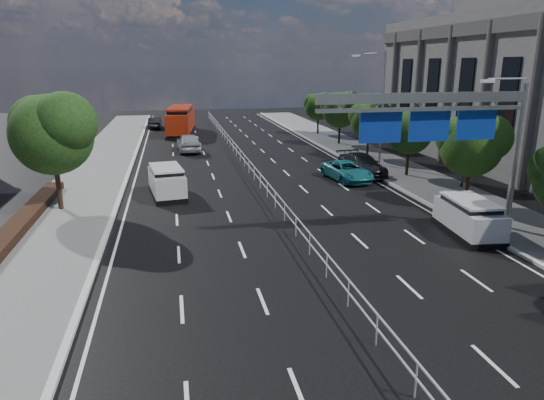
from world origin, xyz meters
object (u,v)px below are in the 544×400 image
object	(u,v)px
white_minivan	(167,182)
near_car_dark	(155,123)
red_bus	(181,120)
near_car_silver	(189,142)
silver_minivan	(469,217)
pedestrian_b	(465,173)
overhead_gantry	(446,119)
parked_car_teal	(347,171)
parked_car_dark	(362,165)

from	to	relation	value
white_minivan	near_car_dark	bearing A→B (deg)	84.82
red_bus	near_car_silver	size ratio (longest dim) A/B	2.16
silver_minivan	pedestrian_b	xyz separation A→B (m)	(5.10, 8.31, 0.18)
white_minivan	pedestrian_b	world-z (taller)	pedestrian_b
white_minivan	pedestrian_b	xyz separation A→B (m)	(19.49, -1.94, 0.12)
silver_minivan	red_bus	bearing A→B (deg)	114.06
overhead_gantry	white_minivan	xyz separation A→B (m)	(-12.83, 9.98, -4.67)
near_car_dark	pedestrian_b	world-z (taller)	pedestrian_b
near_car_dark	silver_minivan	bearing A→B (deg)	112.48
red_bus	parked_car_teal	world-z (taller)	red_bus
near_car_dark	pedestrian_b	distance (m)	42.14
overhead_gantry	silver_minivan	xyz separation A→B (m)	(1.56, -0.27, -4.73)
white_minivan	silver_minivan	bearing A→B (deg)	-43.31
white_minivan	near_car_dark	xyz separation A→B (m)	(-1.60, 34.54, -0.23)
overhead_gantry	red_bus	bearing A→B (deg)	106.26
near_car_silver	parked_car_teal	distance (m)	17.79
parked_car_teal	parked_car_dark	xyz separation A→B (m)	(1.71, 1.49, 0.09)
near_car_silver	parked_car_dark	xyz separation A→B (m)	(12.32, -12.78, -0.10)
overhead_gantry	parked_car_dark	xyz separation A→B (m)	(1.47, 13.28, -4.84)
white_minivan	parked_car_teal	xyz separation A→B (m)	(12.59, 1.81, -0.26)
white_minivan	silver_minivan	size ratio (longest dim) A/B	1.03
white_minivan	silver_minivan	world-z (taller)	white_minivan
red_bus	parked_car_dark	world-z (taller)	red_bus
near_car_silver	pedestrian_b	bearing A→B (deg)	130.55
overhead_gantry	parked_car_teal	size ratio (longest dim) A/B	2.11
silver_minivan	pedestrian_b	size ratio (longest dim) A/B	2.43
near_car_silver	silver_minivan	distance (m)	29.11
silver_minivan	white_minivan	bearing A→B (deg)	150.33
overhead_gantry	red_bus	distance (m)	40.28
overhead_gantry	parked_car_dark	world-z (taller)	overhead_gantry
overhead_gantry	parked_car_dark	size ratio (longest dim) A/B	1.94
pedestrian_b	parked_car_dark	bearing A→B (deg)	-1.08
white_minivan	silver_minivan	xyz separation A→B (m)	(14.39, -10.25, -0.06)
parked_car_teal	parked_car_dark	distance (m)	2.27
red_bus	near_car_dark	world-z (taller)	red_bus
red_bus	silver_minivan	xyz separation A→B (m)	(12.78, -38.76, -0.79)
white_minivan	pedestrian_b	distance (m)	19.59
overhead_gantry	red_bus	size ratio (longest dim) A/B	0.94
near_car_silver	pedestrian_b	world-z (taller)	pedestrian_b
overhead_gantry	silver_minivan	size ratio (longest dim) A/B	2.31
red_bus	near_car_silver	bearing A→B (deg)	-81.49
near_car_silver	near_car_dark	world-z (taller)	near_car_silver
silver_minivan	overhead_gantry	bearing A→B (deg)	175.92
overhead_gantry	pedestrian_b	bearing A→B (deg)	50.37
red_bus	pedestrian_b	distance (m)	35.32
overhead_gantry	near_car_dark	distance (m)	47.05
near_car_silver	red_bus	bearing A→B (deg)	-91.92
white_minivan	parked_car_teal	bearing A→B (deg)	0.35
overhead_gantry	red_bus	world-z (taller)	overhead_gantry
silver_minivan	parked_car_teal	bearing A→B (deg)	104.29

